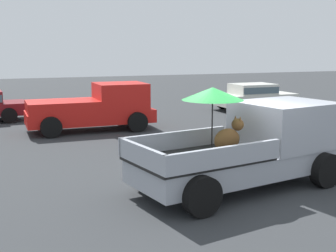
% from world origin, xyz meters
% --- Properties ---
extents(ground_plane, '(80.00, 80.00, 0.00)m').
position_xyz_m(ground_plane, '(0.00, 0.00, 0.00)').
color(ground_plane, '#2D3033').
extents(pickup_truck_main, '(5.31, 2.99, 2.32)m').
position_xyz_m(pickup_truck_main, '(0.45, 0.10, 0.98)').
color(pickup_truck_main, black).
rests_on(pickup_truck_main, ground).
extents(pickup_truck_red, '(4.80, 2.17, 1.80)m').
position_xyz_m(pickup_truck_red, '(-1.47, 8.42, 0.87)').
color(pickup_truck_red, black).
rests_on(pickup_truck_red, ground).
extents(parked_sedan_near, '(4.34, 2.06, 1.33)m').
position_xyz_m(parked_sedan_near, '(7.37, 11.29, 0.74)').
color(parked_sedan_near, black).
rests_on(parked_sedan_near, ground).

